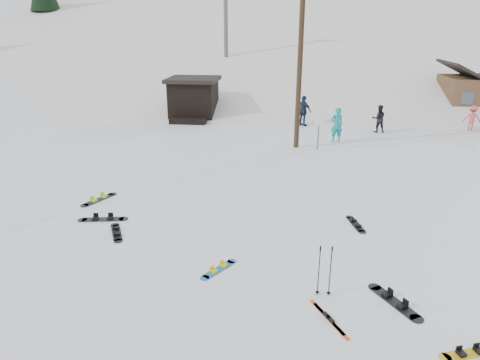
# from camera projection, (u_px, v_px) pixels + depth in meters

# --- Properties ---
(ground) EXTENTS (200.00, 200.00, 0.00)m
(ground) POSITION_uv_depth(u_px,v_px,m) (216.00, 306.00, 9.88)
(ground) COLOR white
(ground) RESTS_ON ground
(ski_slope) EXTENTS (60.00, 85.24, 65.97)m
(ski_slope) POSITION_uv_depth(u_px,v_px,m) (276.00, 151.00, 65.34)
(ski_slope) COLOR white
(ski_slope) RESTS_ON ground
(ridge_left) EXTENTS (47.54, 95.03, 58.38)m
(ridge_left) POSITION_uv_depth(u_px,v_px,m) (27.00, 150.00, 62.23)
(ridge_left) COLOR white
(ridge_left) RESTS_ON ground
(treeline_crest) EXTENTS (50.00, 6.00, 10.00)m
(treeline_crest) POSITION_uv_depth(u_px,v_px,m) (283.00, 56.00, 90.19)
(treeline_crest) COLOR black
(treeline_crest) RESTS_ON ski_slope
(utility_pole) EXTENTS (2.00, 0.26, 9.00)m
(utility_pole) POSITION_uv_depth(u_px,v_px,m) (300.00, 56.00, 21.14)
(utility_pole) COLOR #3A2819
(utility_pole) RESTS_ON ground
(trail_sign) EXTENTS (0.50, 0.09, 1.85)m
(trail_sign) POSITION_uv_depth(u_px,v_px,m) (319.00, 126.00, 21.79)
(trail_sign) COLOR #595B60
(trail_sign) RESTS_ON ground
(lift_hut) EXTENTS (3.40, 4.10, 2.75)m
(lift_hut) POSITION_uv_depth(u_px,v_px,m) (194.00, 98.00, 29.49)
(lift_hut) COLOR black
(lift_hut) RESTS_ON ground
(lift_tower_near) EXTENTS (2.20, 0.36, 8.00)m
(lift_tower_near) POSITION_uv_depth(u_px,v_px,m) (226.00, 3.00, 35.62)
(lift_tower_near) COLOR #595B60
(lift_tower_near) RESTS_ON ski_slope
(cabin) EXTENTS (5.39, 4.40, 3.77)m
(cabin) POSITION_uv_depth(u_px,v_px,m) (480.00, 94.00, 30.21)
(cabin) COLOR brown
(cabin) RESTS_ON ground
(hero_snowboard) EXTENTS (0.83, 1.13, 0.09)m
(hero_snowboard) POSITION_uv_depth(u_px,v_px,m) (219.00, 269.00, 11.34)
(hero_snowboard) COLOR #1971A8
(hero_snowboard) RESTS_ON ground
(hero_skis) EXTENTS (0.78, 1.33, 0.08)m
(hero_skis) POSITION_uv_depth(u_px,v_px,m) (329.00, 318.00, 9.44)
(hero_skis) COLOR #BE3C13
(hero_skis) RESTS_ON ground
(ski_poles) EXTENTS (0.36, 0.10, 1.31)m
(ski_poles) POSITION_uv_depth(u_px,v_px,m) (325.00, 270.00, 10.07)
(ski_poles) COLOR black
(ski_poles) RESTS_ON ground
(board_scatter_a) EXTENTS (1.64, 0.53, 0.12)m
(board_scatter_a) POSITION_uv_depth(u_px,v_px,m) (103.00, 219.00, 14.25)
(board_scatter_a) COLOR black
(board_scatter_a) RESTS_ON ground
(board_scatter_b) EXTENTS (0.79, 1.31, 0.10)m
(board_scatter_b) POSITION_uv_depth(u_px,v_px,m) (116.00, 232.00, 13.35)
(board_scatter_b) COLOR black
(board_scatter_b) RESTS_ON ground
(board_scatter_c) EXTENTS (0.87, 1.49, 0.11)m
(board_scatter_c) POSITION_uv_depth(u_px,v_px,m) (99.00, 199.00, 15.86)
(board_scatter_c) COLOR black
(board_scatter_c) RESTS_ON ground
(board_scatter_d) EXTENTS (1.01, 1.45, 0.12)m
(board_scatter_d) POSITION_uv_depth(u_px,v_px,m) (395.00, 302.00, 10.00)
(board_scatter_d) COLOR black
(board_scatter_d) RESTS_ON ground
(board_scatter_e) EXTENTS (1.28, 0.58, 0.09)m
(board_scatter_e) POSITION_uv_depth(u_px,v_px,m) (469.00, 353.00, 8.44)
(board_scatter_e) COLOR gold
(board_scatter_e) RESTS_ON ground
(board_scatter_f) EXTENTS (0.50, 1.32, 0.09)m
(board_scatter_f) POSITION_uv_depth(u_px,v_px,m) (356.00, 224.00, 13.90)
(board_scatter_f) COLOR black
(board_scatter_f) RESTS_ON ground
(skier_teal) EXTENTS (0.79, 0.62, 1.90)m
(skier_teal) POSITION_uv_depth(u_px,v_px,m) (337.00, 125.00, 23.50)
(skier_teal) COLOR #0E8D8F
(skier_teal) RESTS_ON ground
(skier_dark) EXTENTS (0.83, 0.66, 1.65)m
(skier_dark) POSITION_uv_depth(u_px,v_px,m) (379.00, 119.00, 25.62)
(skier_dark) COLOR black
(skier_dark) RESTS_ON ground
(skier_pink) EXTENTS (1.09, 0.80, 1.52)m
(skier_pink) POSITION_uv_depth(u_px,v_px,m) (472.00, 118.00, 26.10)
(skier_pink) COLOR #D54B56
(skier_pink) RESTS_ON ground
(skier_navy) EXTENTS (1.18, 1.08, 1.94)m
(skier_navy) POSITION_uv_depth(u_px,v_px,m) (304.00, 111.00, 27.14)
(skier_navy) COLOR #18263D
(skier_navy) RESTS_ON ground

